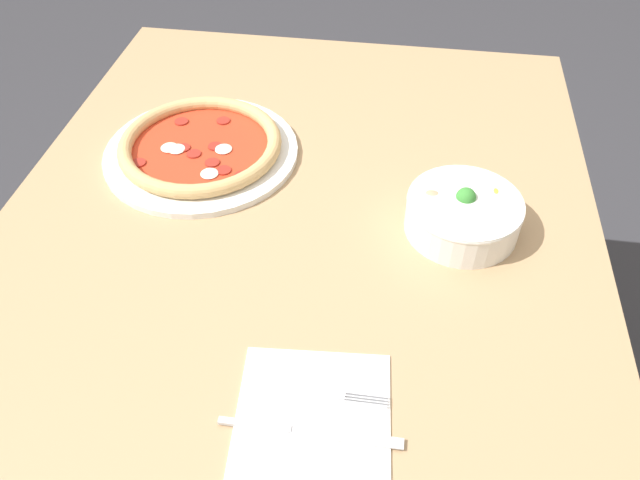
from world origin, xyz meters
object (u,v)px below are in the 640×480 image
at_px(pizza, 201,147).
at_px(fork, 315,394).
at_px(knife, 302,431).
at_px(bowl, 464,213).

height_order(pizza, fork, pizza).
bearing_deg(fork, pizza, 120.75).
bearing_deg(knife, bowl, 63.27).
relative_size(pizza, fork, 1.96).
xyz_separation_m(bowl, knife, (0.40, -0.19, -0.03)).
relative_size(pizza, bowl, 1.93).
height_order(pizza, knife, pizza).
distance_m(pizza, fork, 0.55).
xyz_separation_m(bowl, fork, (0.34, -0.19, -0.03)).
height_order(bowl, fork, bowl).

